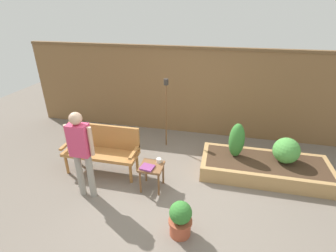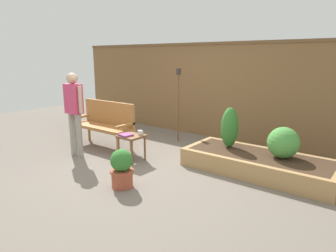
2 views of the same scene
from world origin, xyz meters
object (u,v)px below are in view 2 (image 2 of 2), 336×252
potted_boxwood (122,168)px  tiki_torch (178,92)px  shrub_near_bench (230,128)px  person_by_bench (74,107)px  shrub_far_corner (283,143)px  book_on_table (126,135)px  cup_on_table (140,133)px  side_table (132,140)px  garden_bench (105,121)px

potted_boxwood → tiki_torch: tiki_torch is taller
shrub_near_bench → person_by_bench: person_by_bench is taller
shrub_far_corner → book_on_table: bearing=-156.9°
cup_on_table → tiki_torch: tiki_torch is taller
tiki_torch → shrub_far_corner: bearing=-14.2°
person_by_bench → side_table: bearing=22.1°
garden_bench → tiki_torch: bearing=51.2°
garden_bench → tiki_torch: tiki_torch is taller
person_by_bench → shrub_far_corner: bearing=21.9°
cup_on_table → shrub_near_bench: bearing=31.4°
shrub_near_bench → tiki_torch: bearing=158.0°
shrub_near_bench → cup_on_table: bearing=-148.6°
potted_boxwood → tiki_torch: bearing=107.5°
garden_bench → tiki_torch: size_ratio=0.90×
cup_on_table → book_on_table: bearing=-125.9°
garden_bench → book_on_table: size_ratio=6.55×
shrub_far_corner → tiki_torch: tiki_torch is taller
shrub_far_corner → side_table: bearing=-158.3°
potted_boxwood → shrub_near_bench: (0.77, 1.83, 0.36)m
cup_on_table → potted_boxwood: size_ratio=0.22×
side_table → person_by_bench: person_by_bench is taller
book_on_table → tiki_torch: (-0.05, 1.65, 0.61)m
potted_boxwood → tiki_torch: 2.70m
garden_bench → cup_on_table: garden_bench is taller
garden_bench → book_on_table: 1.12m
side_table → shrub_far_corner: shrub_far_corner is taller
garden_bench → shrub_far_corner: 3.50m
cup_on_table → shrub_far_corner: (2.25, 0.82, 0.02)m
cup_on_table → potted_boxwood: 1.19m
cup_on_table → shrub_far_corner: 2.40m
side_table → cup_on_table: 0.20m
side_table → tiki_torch: 1.72m
shrub_far_corner → tiki_torch: 2.60m
garden_bench → person_by_bench: 0.85m
book_on_table → tiki_torch: size_ratio=0.14×
cup_on_table → person_by_bench: size_ratio=0.08×
garden_bench → shrub_far_corner: size_ratio=2.95×
potted_boxwood → shrub_near_bench: bearing=67.3°
cup_on_table → shrub_near_bench: size_ratio=0.18×
side_table → person_by_bench: bearing=-157.9°
book_on_table → shrub_near_bench: size_ratio=0.31×
side_table → person_by_bench: size_ratio=0.31×
book_on_table → shrub_near_bench: shrub_near_bench is taller
potted_boxwood → shrub_far_corner: bearing=47.4°
person_by_bench → tiki_torch: bearing=64.7°
shrub_far_corner → cup_on_table: bearing=-160.1°
cup_on_table → garden_bench: bearing=169.8°
side_table → book_on_table: (-0.05, -0.09, 0.10)m
side_table → person_by_bench: 1.24m
potted_boxwood → shrub_far_corner: (1.68, 1.83, 0.26)m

